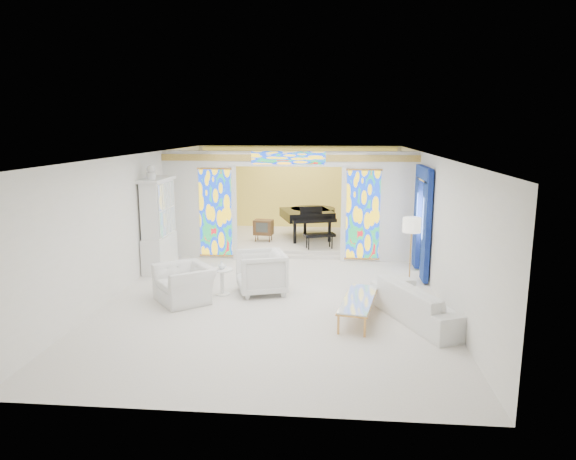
# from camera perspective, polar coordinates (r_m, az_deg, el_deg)

# --- Properties ---
(floor) EXTENTS (12.00, 12.00, 0.00)m
(floor) POSITION_cam_1_polar(r_m,az_deg,el_deg) (12.53, -0.73, -5.48)
(floor) COLOR silver
(floor) RESTS_ON ground
(ceiling) EXTENTS (7.00, 12.00, 0.02)m
(ceiling) POSITION_cam_1_polar(r_m,az_deg,el_deg) (12.01, -0.77, 8.35)
(ceiling) COLOR white
(ceiling) RESTS_ON wall_back
(wall_back) EXTENTS (7.00, 0.02, 3.00)m
(wall_back) POSITION_cam_1_polar(r_m,az_deg,el_deg) (18.10, 1.19, 4.58)
(wall_back) COLOR white
(wall_back) RESTS_ON floor
(wall_front) EXTENTS (7.00, 0.02, 3.00)m
(wall_front) POSITION_cam_1_polar(r_m,az_deg,el_deg) (6.41, -6.26, -8.04)
(wall_front) COLOR white
(wall_front) RESTS_ON floor
(wall_left) EXTENTS (0.02, 12.00, 3.00)m
(wall_left) POSITION_cam_1_polar(r_m,az_deg,el_deg) (13.00, -16.28, 1.48)
(wall_left) COLOR white
(wall_left) RESTS_ON floor
(wall_right) EXTENTS (0.02, 12.00, 3.00)m
(wall_right) POSITION_cam_1_polar(r_m,az_deg,el_deg) (12.33, 15.66, 0.99)
(wall_right) COLOR white
(wall_right) RESTS_ON floor
(partition_wall) EXTENTS (7.00, 0.22, 3.00)m
(partition_wall) POSITION_cam_1_polar(r_m,az_deg,el_deg) (14.12, 0.07, 3.30)
(partition_wall) COLOR white
(partition_wall) RESTS_ON floor
(stained_glass_left) EXTENTS (0.90, 0.04, 2.40)m
(stained_glass_left) POSITION_cam_1_polar(r_m,az_deg,el_deg) (14.38, -8.05, 1.92)
(stained_glass_left) COLOR gold
(stained_glass_left) RESTS_ON partition_wall
(stained_glass_right) EXTENTS (0.90, 0.04, 2.40)m
(stained_glass_right) POSITION_cam_1_polar(r_m,az_deg,el_deg) (14.04, 8.32, 1.68)
(stained_glass_right) COLOR gold
(stained_glass_right) RESTS_ON partition_wall
(stained_glass_transom) EXTENTS (2.00, 0.04, 0.34)m
(stained_glass_transom) POSITION_cam_1_polar(r_m,az_deg,el_deg) (13.90, 0.04, 8.01)
(stained_glass_transom) COLOR gold
(stained_glass_transom) RESTS_ON partition_wall
(alcove_platform) EXTENTS (6.80, 3.80, 0.18)m
(alcove_platform) POSITION_cam_1_polar(r_m,az_deg,el_deg) (16.46, 0.72, -1.07)
(alcove_platform) COLOR silver
(alcove_platform) RESTS_ON floor
(gold_curtain_back) EXTENTS (6.70, 0.10, 2.90)m
(gold_curtain_back) POSITION_cam_1_polar(r_m,az_deg,el_deg) (17.98, 1.16, 4.54)
(gold_curtain_back) COLOR #EAD151
(gold_curtain_back) RESTS_ON wall_back
(chandelier) EXTENTS (0.48, 0.48, 0.30)m
(chandelier) POSITION_cam_1_polar(r_m,az_deg,el_deg) (16.00, 1.43, 7.47)
(chandelier) COLOR #C58B45
(chandelier) RESTS_ON ceiling
(blue_drapes) EXTENTS (0.14, 1.85, 2.65)m
(blue_drapes) POSITION_cam_1_polar(r_m,az_deg,el_deg) (12.98, 14.69, 1.89)
(blue_drapes) COLOR navy
(blue_drapes) RESTS_ON wall_right
(china_cabinet) EXTENTS (0.56, 1.46, 2.72)m
(china_cabinet) POSITION_cam_1_polar(r_m,az_deg,el_deg) (13.51, -14.18, 0.52)
(china_cabinet) COLOR white
(china_cabinet) RESTS_ON floor
(armchair_left) EXTENTS (1.53, 1.56, 0.76)m
(armchair_left) POSITION_cam_1_polar(r_m,az_deg,el_deg) (11.11, -11.42, -5.86)
(armchair_left) COLOR white
(armchair_left) RESTS_ON floor
(armchair_right) EXTENTS (1.29, 1.27, 0.94)m
(armchair_right) POSITION_cam_1_polar(r_m,az_deg,el_deg) (11.40, -3.02, -4.73)
(armchair_right) COLOR white
(armchair_right) RESTS_ON floor
(sofa) EXTENTS (1.87, 2.60, 0.71)m
(sofa) POSITION_cam_1_polar(r_m,az_deg,el_deg) (10.16, 14.73, -7.81)
(sofa) COLOR white
(sofa) RESTS_ON floor
(side_table) EXTENTS (0.57, 0.57, 0.59)m
(side_table) POSITION_cam_1_polar(r_m,az_deg,el_deg) (11.38, -7.34, -5.29)
(side_table) COLOR white
(side_table) RESTS_ON floor
(vase) EXTENTS (0.17, 0.17, 0.17)m
(vase) POSITION_cam_1_polar(r_m,az_deg,el_deg) (11.30, -7.37, -3.88)
(vase) COLOR silver
(vase) RESTS_ON side_table
(coffee_table) EXTENTS (0.90, 1.91, 0.41)m
(coffee_table) POSITION_cam_1_polar(r_m,az_deg,el_deg) (10.01, 7.86, -7.70)
(coffee_table) COLOR white
(coffee_table) RESTS_ON floor
(floor_lamp) EXTENTS (0.47, 0.47, 1.67)m
(floor_lamp) POSITION_cam_1_polar(r_m,az_deg,el_deg) (11.68, 13.57, 0.16)
(floor_lamp) COLOR #C58B45
(floor_lamp) RESTS_ON floor
(grand_piano) EXTENTS (1.99, 3.04, 1.10)m
(grand_piano) POSITION_cam_1_polar(r_m,az_deg,el_deg) (16.28, 2.46, 1.76)
(grand_piano) COLOR black
(grand_piano) RESTS_ON alcove_platform
(tv_console) EXTENTS (0.61, 0.45, 0.66)m
(tv_console) POSITION_cam_1_polar(r_m,az_deg,el_deg) (15.78, -2.75, 0.30)
(tv_console) COLOR brown
(tv_console) RESTS_ON alcove_platform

